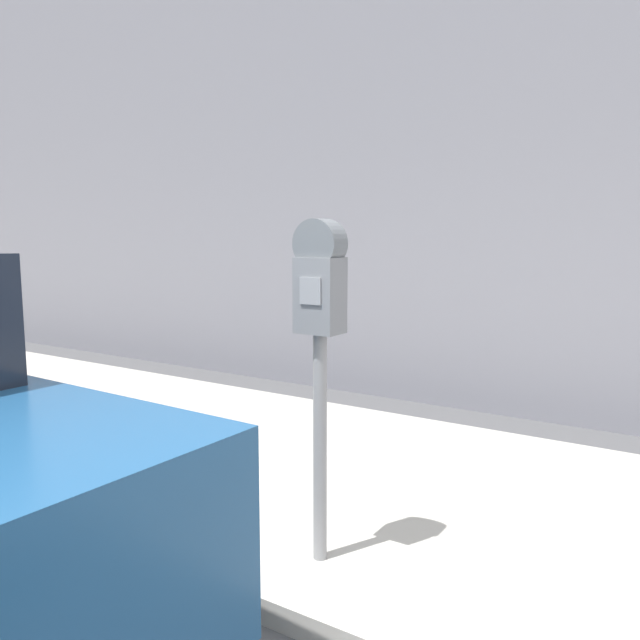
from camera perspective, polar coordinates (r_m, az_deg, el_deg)
sidewalk at (r=3.77m, az=16.16°, el=-17.14°), size 24.00×2.80×0.12m
building_facade at (r=5.92m, az=24.36°, el=19.09°), size 24.00×0.30×5.73m
parking_meter at (r=2.78m, az=-0.00°, el=0.42°), size 0.22×0.16×1.58m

